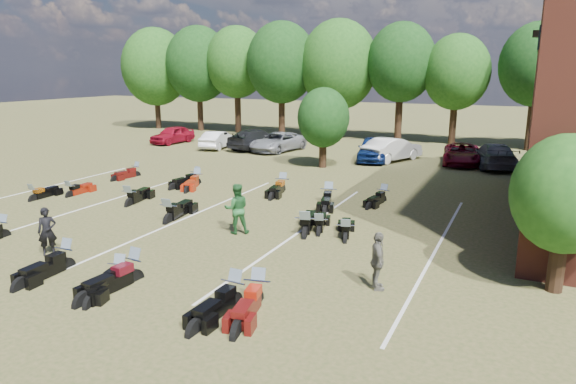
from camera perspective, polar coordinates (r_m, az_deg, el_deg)
The scene contains 35 objects.
ground at distance 17.92m, azimuth -8.35°, elevation -6.13°, with size 160.00×160.00×0.00m, color brown.
car_0 at distance 43.73m, azimuth -12.71°, elevation 6.22°, with size 1.68×4.17×1.42m, color maroon.
car_1 at distance 40.29m, azimuth -7.81°, elevation 5.78°, with size 1.42×4.07×1.34m, color silver.
car_2 at distance 38.49m, azimuth -1.13°, elevation 5.59°, with size 2.32×5.03×1.40m, color gray.
car_3 at distance 39.65m, azimuth -3.58°, elevation 5.89°, with size 2.14×5.26×1.53m, color black.
car_4 at distance 34.87m, azimuth 9.40°, elevation 4.74°, with size 1.86×4.63×1.58m, color #0B1D52.
car_5 at distance 35.04m, azimuth 11.47°, elevation 4.68°, with size 1.66×4.77×1.57m, color beige.
car_6 at distance 34.98m, azimuth 18.73°, elevation 4.03°, with size 2.22×4.82×1.34m, color #4E0412.
car_7 at distance 34.46m, azimuth 21.93°, elevation 3.79°, with size 2.13×5.24×1.52m, color #3D3C42.
person_black at distance 18.60m, azimuth -25.19°, elevation -3.98°, with size 0.58×0.38×1.60m, color black.
person_green at distance 19.09m, azimuth -5.72°, elevation -1.85°, with size 0.92×0.72×1.89m, color #215A29.
person_grey at distance 14.44m, azimuth 9.94°, elevation -7.57°, with size 0.98×0.41×1.66m, color #605D52.
motorcycle_0 at distance 21.49m, azimuth -29.07°, elevation -4.40°, with size 0.66×2.08×1.16m, color black, non-canonical shape.
motorcycle_2 at distance 17.38m, azimuth -23.41°, elevation -7.77°, with size 0.73×2.30×1.28m, color black, non-canonical shape.
motorcycle_3 at distance 15.70m, azimuth -18.19°, elevation -9.57°, with size 0.66×2.08×1.16m, color black, non-canonical shape.
motorcycle_4 at distance 13.76m, azimuth -6.05°, elevation -12.31°, with size 0.74×2.32×1.29m, color black, non-canonical shape.
motorcycle_5 at distance 15.72m, azimuth -16.77°, elevation -9.44°, with size 0.78×2.44×1.36m, color black, non-canonical shape.
motorcycle_6 at distance 13.76m, azimuth -3.39°, elevation -12.25°, with size 0.75×2.35×1.31m, color #4C0C0A, non-canonical shape.
motorcycle_7 at distance 26.83m, azimuth -23.01°, elevation -0.48°, with size 0.64×2.00×1.11m, color maroon, non-canonical shape.
motorcycle_8 at distance 26.74m, azimuth -26.38°, elevation -0.86°, with size 0.65×2.03×1.13m, color black, non-canonical shape.
motorcycle_9 at distance 24.17m, azimuth -17.18°, elevation -1.44°, with size 0.75×2.35×1.31m, color black, non-canonical shape.
motorcycle_10 at distance 21.15m, azimuth -13.09°, elevation -3.29°, with size 0.80×2.51×1.40m, color black, non-canonical shape.
motorcycle_11 at distance 19.16m, azimuth 3.45°, elevation -4.71°, with size 0.67×2.09×1.16m, color black, non-canonical shape.
motorcycle_12 at distance 18.88m, azimuth 1.90°, elevation -4.97°, with size 0.80×2.52×1.40m, color black, non-canonical shape.
motorcycle_13 at distance 18.50m, azimuth 6.37°, elevation -5.44°, with size 0.68×2.12×1.18m, color black, non-canonical shape.
motorcycle_14 at distance 30.69m, azimuth -16.51°, elevation 1.69°, with size 0.66×2.08×1.16m, color #420B09, non-canonical shape.
motorcycle_15 at distance 27.54m, azimuth -10.07°, elevation 0.73°, with size 0.71×2.24×1.25m, color #9A1E0B, non-canonical shape.
motorcycle_16 at distance 27.93m, azimuth -10.18°, elevation 0.91°, with size 0.73×2.28×1.27m, color black, non-canonical shape.
motorcycle_17 at distance 25.77m, azimuth -0.63°, elevation 0.07°, with size 0.76×2.37×1.32m, color black, non-canonical shape.
motorcycle_18 at distance 23.58m, azimuth 4.50°, elevation -1.24°, with size 0.77×2.43×1.35m, color black, non-canonical shape.
motorcycle_19 at distance 24.15m, azimuth 10.49°, elevation -1.07°, with size 0.65×2.05×1.14m, color black, non-canonical shape.
tree_line at distance 44.28m, azimuth 11.78°, elevation 13.63°, with size 56.00×6.00×9.79m.
young_tree_near_building at distance 15.41m, azimuth 28.47°, elevation -0.22°, with size 2.80×2.80×4.16m.
young_tree_midfield at distance 31.80m, azimuth 3.95°, elevation 8.24°, with size 3.20×3.20×4.70m.
parking_lines at distance 21.91m, azimuth -10.62°, elevation -2.56°, with size 20.10×14.00×0.01m.
Camera 1 is at (9.42, -14.04, 5.96)m, focal length 32.00 mm.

